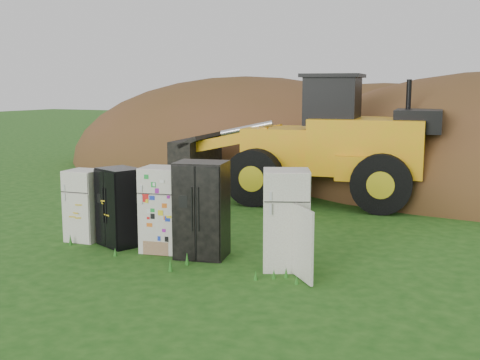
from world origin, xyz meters
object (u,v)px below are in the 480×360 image
object	(u,v)px
fridge_sticker	(162,209)
fridge_dark_mid	(202,210)
fridge_black_side	(120,207)
fridge_leftmost	(85,205)
fridge_open_door	(286,219)
wheel_loader	(300,138)

from	to	relation	value
fridge_sticker	fridge_dark_mid	xyz separation A→B (m)	(0.95, -0.01, 0.08)
fridge_black_side	fridge_sticker	xyz separation A→B (m)	(1.07, 0.02, 0.04)
fridge_leftmost	fridge_sticker	xyz separation A→B (m)	(2.05, 0.02, 0.09)
fridge_dark_mid	fridge_open_door	bearing A→B (deg)	-12.38
wheel_loader	fridge_sticker	bearing A→B (deg)	-102.67
fridge_black_side	fridge_sticker	world-z (taller)	fridge_sticker
fridge_open_door	wheel_loader	world-z (taller)	wheel_loader
fridge_sticker	fridge_open_door	distance (m)	2.76
fridge_dark_mid	fridge_open_door	size ratio (longest dim) A/B	1.03
fridge_dark_mid	fridge_open_door	distance (m)	1.81
fridge_dark_mid	fridge_open_door	xyz separation A→B (m)	(1.81, 0.02, -0.03)
fridge_leftmost	fridge_sticker	distance (m)	2.05
fridge_black_side	fridge_open_door	size ratio (longest dim) A/B	0.90
fridge_leftmost	fridge_dark_mid	distance (m)	3.00
fridge_sticker	fridge_open_door	world-z (taller)	fridge_open_door
fridge_sticker	fridge_dark_mid	size ratio (longest dim) A/B	0.91
fridge_dark_mid	fridge_open_door	world-z (taller)	fridge_dark_mid
fridge_sticker	wheel_loader	bearing A→B (deg)	73.88
fridge_black_side	fridge_open_door	distance (m)	3.83
fridge_leftmost	fridge_open_door	size ratio (longest dim) A/B	0.84
fridge_sticker	wheel_loader	world-z (taller)	wheel_loader
fridge_dark_mid	wheel_loader	size ratio (longest dim) A/B	0.25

